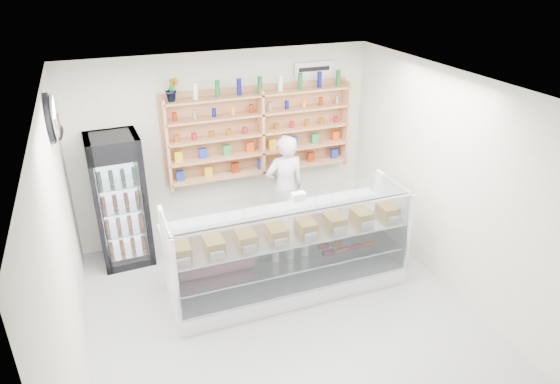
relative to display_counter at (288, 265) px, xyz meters
name	(u,v)px	position (x,y,z in m)	size (l,w,h in m)	color
room	(288,221)	(-0.26, -0.64, 1.04)	(5.00, 5.00, 5.00)	#ADADB2
display_counter	(288,265)	(0.00, 0.00, 0.00)	(3.04, 0.91, 1.32)	white
shop_worker	(285,188)	(0.45, 1.27, 0.47)	(0.61, 0.40, 1.67)	silver
drinks_cooler	(120,200)	(-1.89, 1.50, 0.58)	(0.70, 0.68, 1.88)	black
wall_shelving	(261,133)	(0.24, 1.70, 1.23)	(2.84, 0.28, 1.33)	tan
potted_plant	(172,89)	(-1.01, 1.70, 2.00)	(0.18, 0.15, 0.33)	#1E6626
security_mirror	(55,118)	(-2.43, 0.56, 2.09)	(0.15, 0.50, 0.50)	silver
wall_sign	(314,69)	(1.14, 1.83, 2.09)	(0.62, 0.03, 0.20)	white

